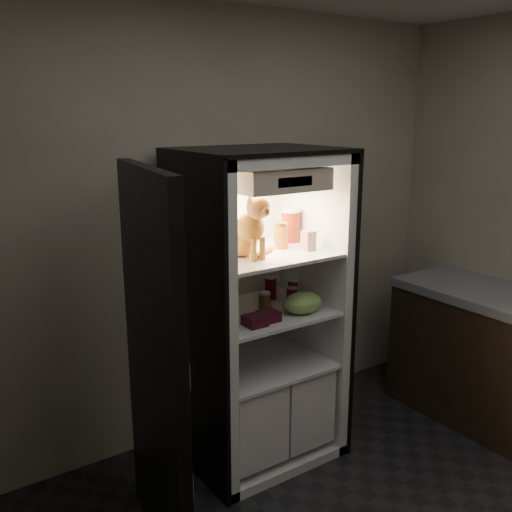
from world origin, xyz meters
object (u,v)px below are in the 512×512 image
(soda_can_a, at_px, (271,288))
(soda_can_c, at_px, (292,297))
(soda_can_b, at_px, (293,289))
(condiment_jar, at_px, (265,300))
(pepper_jar, at_px, (291,225))
(parmesan_shaker, at_px, (249,236))
(tabby_cat, at_px, (245,231))
(cream_carton, at_px, (308,240))
(grape_bag, at_px, (303,303))
(mayo_tub, at_px, (255,236))
(berry_box_left, at_px, (255,321))
(berry_box_right, at_px, (269,316))
(salsa_jar, at_px, (281,235))
(refrigerator, at_px, (255,330))

(soda_can_a, relative_size, soda_can_c, 1.17)
(soda_can_b, distance_m, condiment_jar, 0.26)
(pepper_jar, distance_m, soda_can_c, 0.45)
(pepper_jar, bearing_deg, soda_can_b, -108.63)
(parmesan_shaker, height_order, soda_can_c, parmesan_shaker)
(pepper_jar, bearing_deg, tabby_cat, -159.89)
(pepper_jar, xyz_separation_m, soda_can_c, (-0.12, -0.17, -0.39))
(tabby_cat, xyz_separation_m, soda_can_a, (0.31, 0.18, -0.42))
(cream_carton, height_order, grape_bag, cream_carton)
(mayo_tub, xyz_separation_m, cream_carton, (0.18, -0.28, -0.00))
(tabby_cat, height_order, condiment_jar, tabby_cat)
(soda_can_a, height_order, berry_box_left, soda_can_a)
(cream_carton, height_order, condiment_jar, cream_carton)
(tabby_cat, relative_size, berry_box_right, 3.55)
(tabby_cat, bearing_deg, salsa_jar, 3.42)
(parmesan_shaker, relative_size, berry_box_left, 1.70)
(pepper_jar, bearing_deg, condiment_jar, -158.04)
(salsa_jar, xyz_separation_m, berry_box_left, (-0.32, -0.20, -0.40))
(parmesan_shaker, xyz_separation_m, berry_box_right, (-0.01, -0.20, -0.42))
(parmesan_shaker, relative_size, condiment_jar, 1.90)
(pepper_jar, bearing_deg, salsa_jar, -145.56)
(soda_can_a, bearing_deg, refrigerator, -155.03)
(mayo_tub, height_order, berry_box_right, mayo_tub)
(soda_can_b, bearing_deg, cream_carton, -101.03)
(soda_can_a, bearing_deg, soda_can_b, -32.56)
(parmesan_shaker, height_order, condiment_jar, parmesan_shaker)
(parmesan_shaker, height_order, soda_can_a, parmesan_shaker)
(parmesan_shaker, bearing_deg, berry_box_right, -92.59)
(mayo_tub, xyz_separation_m, berry_box_right, (-0.14, -0.33, -0.38))
(pepper_jar, height_order, berry_box_left, pepper_jar)
(condiment_jar, bearing_deg, soda_can_a, 43.55)
(mayo_tub, relative_size, berry_box_left, 1.01)
(berry_box_left, distance_m, berry_box_right, 0.11)
(cream_carton, bearing_deg, parmesan_shaker, 154.12)
(grape_bag, bearing_deg, parmesan_shaker, 137.18)
(tabby_cat, height_order, soda_can_a, tabby_cat)
(parmesan_shaker, relative_size, soda_can_c, 1.61)
(mayo_tub, distance_m, salsa_jar, 0.17)
(condiment_jar, bearing_deg, soda_can_b, 12.47)
(cream_carton, bearing_deg, berry_box_left, -170.14)
(salsa_jar, bearing_deg, cream_carton, -50.29)
(soda_can_a, height_order, soda_can_c, soda_can_a)
(cream_carton, relative_size, grape_bag, 0.46)
(refrigerator, xyz_separation_m, berry_box_left, (-0.18, -0.25, 0.18))
(soda_can_a, bearing_deg, cream_carton, -72.12)
(mayo_tub, height_order, salsa_jar, salsa_jar)
(refrigerator, height_order, soda_can_c, refrigerator)
(soda_can_b, bearing_deg, pepper_jar, 71.37)
(salsa_jar, height_order, condiment_jar, salsa_jar)
(refrigerator, height_order, cream_carton, refrigerator)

